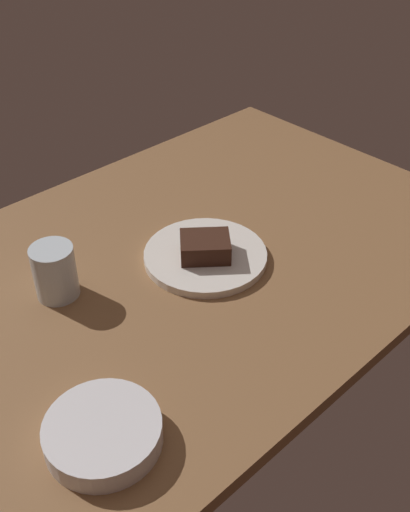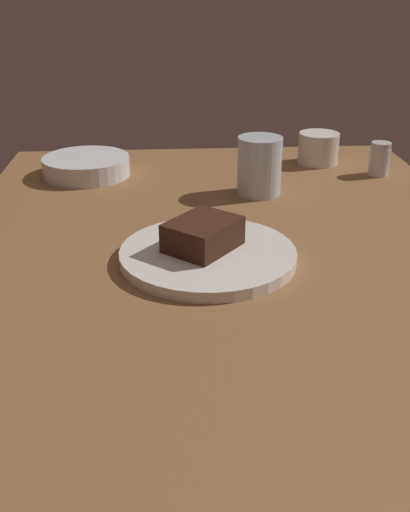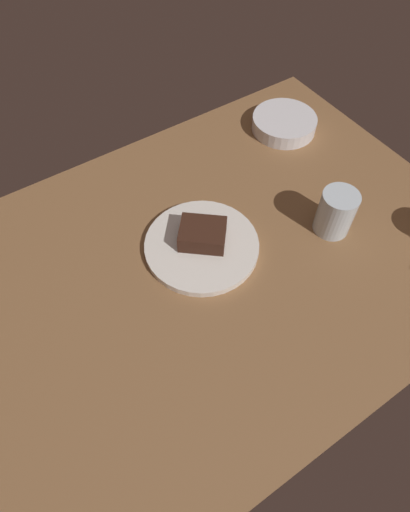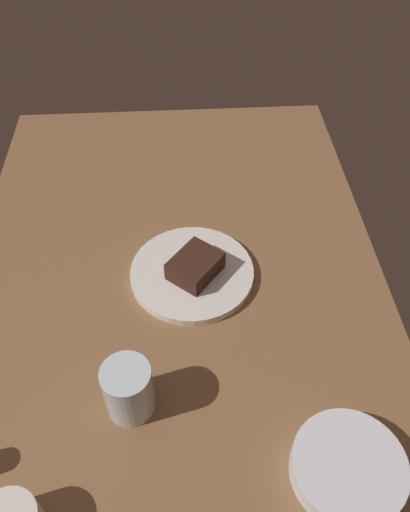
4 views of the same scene
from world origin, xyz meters
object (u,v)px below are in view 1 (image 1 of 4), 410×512
(dessert_plate, at_px, (205,256))
(side_bowl, at_px, (103,433))
(chocolate_cake_slice, at_px, (205,247))
(water_glass, at_px, (55,272))

(dessert_plate, relative_size, side_bowl, 1.45)
(side_bowl, bearing_deg, chocolate_cake_slice, -152.43)
(dessert_plate, bearing_deg, side_bowl, 27.91)
(dessert_plate, distance_m, chocolate_cake_slice, 0.03)
(dessert_plate, xyz_separation_m, water_glass, (0.27, -0.11, 0.04))
(water_glass, bearing_deg, dessert_plate, 157.74)
(water_glass, relative_size, side_bowl, 0.61)
(chocolate_cake_slice, distance_m, side_bowl, 0.45)
(dessert_plate, height_order, water_glass, water_glass)
(dessert_plate, height_order, side_bowl, side_bowl)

